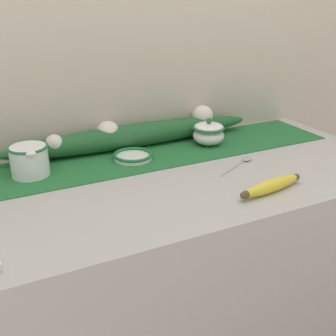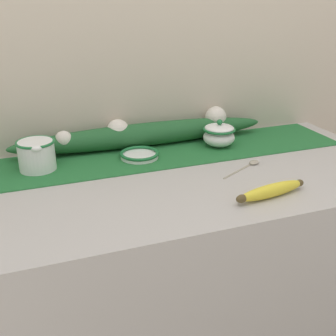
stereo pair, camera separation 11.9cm
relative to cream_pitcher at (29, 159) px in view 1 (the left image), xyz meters
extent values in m
cube|color=#B7B2AD|center=(0.37, -0.19, -0.49)|extent=(1.47, 0.66, 0.88)
cube|color=beige|center=(0.37, 0.16, 0.26)|extent=(2.27, 0.04, 2.40)
cube|color=#236B33|center=(0.37, 0.00, -0.05)|extent=(1.35, 0.27, 0.00)
cylinder|color=white|center=(0.00, 0.00, 0.00)|extent=(0.11, 0.11, 0.09)
torus|color=#1E7038|center=(0.00, 0.00, 0.04)|extent=(0.12, 0.12, 0.01)
torus|color=white|center=(0.00, 0.06, 0.00)|extent=(0.05, 0.01, 0.05)
ellipsoid|color=white|center=(0.00, -0.05, 0.04)|extent=(0.03, 0.02, 0.02)
ellipsoid|color=white|center=(0.62, 0.00, -0.02)|extent=(0.11, 0.11, 0.06)
torus|color=#1E7038|center=(0.62, 0.00, 0.01)|extent=(0.11, 0.11, 0.01)
ellipsoid|color=white|center=(0.62, 0.00, 0.02)|extent=(0.10, 0.10, 0.02)
sphere|color=#1E7038|center=(0.62, 0.00, 0.04)|extent=(0.02, 0.02, 0.02)
cylinder|color=white|center=(0.32, -0.01, -0.05)|extent=(0.12, 0.12, 0.01)
torus|color=#1E7038|center=(0.32, -0.01, -0.04)|extent=(0.13, 0.13, 0.01)
ellipsoid|color=yellow|center=(0.57, -0.41, -0.03)|extent=(0.22, 0.07, 0.04)
ellipsoid|color=brown|center=(0.47, -0.42, -0.03)|extent=(0.04, 0.03, 0.02)
ellipsoid|color=brown|center=(0.67, -0.39, -0.03)|extent=(0.03, 0.02, 0.02)
cube|color=#A89E89|center=(0.57, -0.23, -0.05)|extent=(0.13, 0.07, 0.00)
ellipsoid|color=#A89E89|center=(0.65, -0.18, -0.05)|extent=(0.05, 0.04, 0.01)
ellipsoid|color=#235B2D|center=(0.37, 0.09, -0.01)|extent=(0.93, 0.09, 0.08)
sphere|color=silver|center=(0.09, 0.09, 0.01)|extent=(0.06, 0.06, 0.06)
sphere|color=silver|center=(0.28, 0.10, 0.01)|extent=(0.08, 0.08, 0.08)
sphere|color=silver|center=(0.46, 0.10, 0.00)|extent=(0.05, 0.05, 0.05)
sphere|color=silver|center=(0.66, 0.11, 0.02)|extent=(0.08, 0.08, 0.08)
camera|label=1|loc=(-0.15, -1.22, 0.46)|focal=45.00mm
camera|label=2|loc=(-0.04, -1.26, 0.46)|focal=45.00mm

